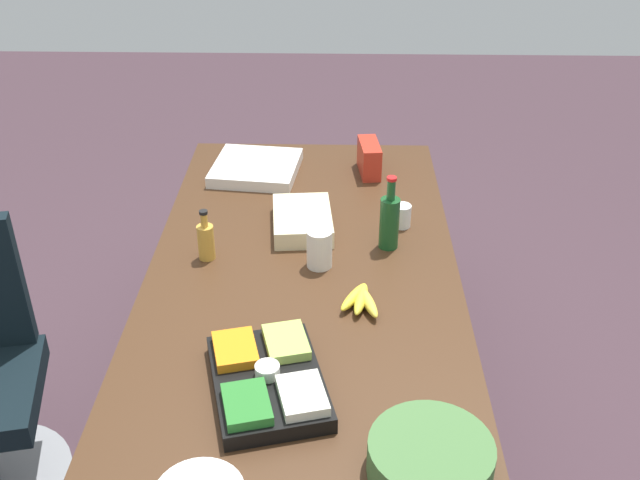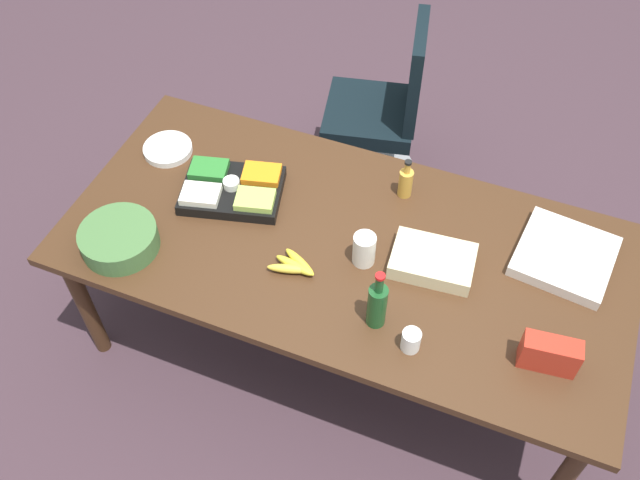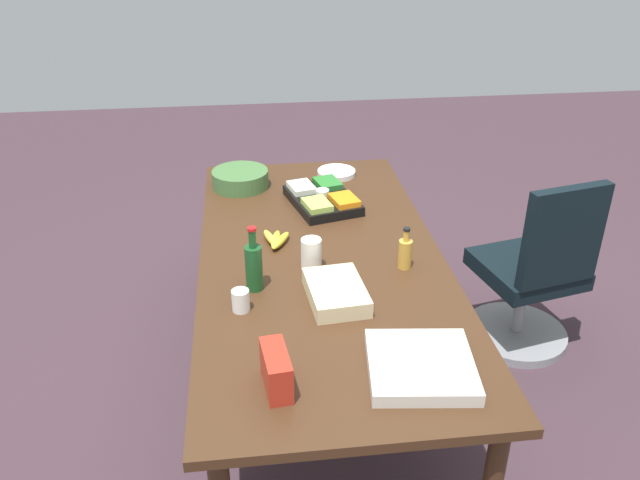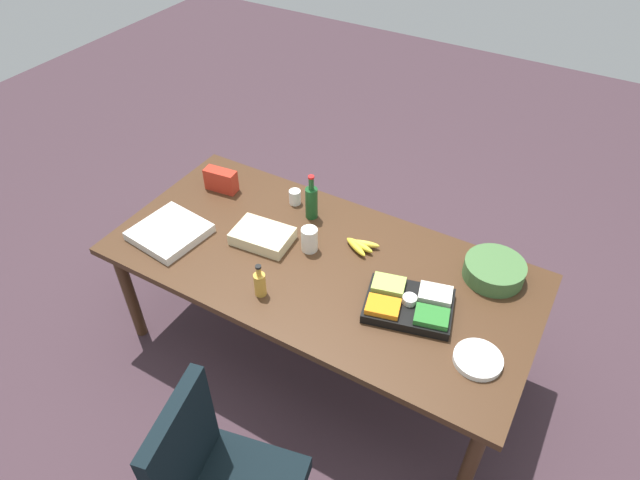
% 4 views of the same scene
% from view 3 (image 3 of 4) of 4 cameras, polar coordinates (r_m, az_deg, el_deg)
% --- Properties ---
extents(ground_plane, '(10.00, 10.00, 0.00)m').
position_cam_3_polar(ground_plane, '(3.38, 0.12, -12.64)').
color(ground_plane, '#402D35').
extents(conference_table, '(2.30, 1.10, 0.76)m').
position_cam_3_polar(conference_table, '(2.97, 0.14, -2.54)').
color(conference_table, '#422817').
rests_on(conference_table, ground).
extents(office_chair, '(0.58, 0.57, 1.01)m').
position_cam_3_polar(office_chair, '(3.61, 18.08, -3.62)').
color(office_chair, gray).
rests_on(office_chair, ground).
extents(banana_bunch, '(0.20, 0.14, 0.04)m').
position_cam_3_polar(banana_bunch, '(3.03, -3.92, 0.05)').
color(banana_bunch, yellow).
rests_on(banana_bunch, conference_table).
extents(wine_bottle, '(0.08, 0.08, 0.29)m').
position_cam_3_polar(wine_bottle, '(2.67, -5.84, -2.27)').
color(wine_bottle, '#194C22').
rests_on(wine_bottle, conference_table).
extents(sheet_cake, '(0.34, 0.25, 0.07)m').
position_cam_3_polar(sheet_cake, '(2.62, 1.42, -4.62)').
color(sheet_cake, beige).
rests_on(sheet_cake, conference_table).
extents(veggie_tray, '(0.48, 0.39, 0.09)m').
position_cam_3_polar(veggie_tray, '(3.41, 0.22, 3.67)').
color(veggie_tray, black).
rests_on(veggie_tray, conference_table).
extents(pizza_box, '(0.40, 0.40, 0.05)m').
position_cam_3_polar(pizza_box, '(2.29, 8.84, -10.88)').
color(pizza_box, silver).
rests_on(pizza_box, conference_table).
extents(salad_bowl, '(0.35, 0.35, 0.10)m').
position_cam_3_polar(salad_bowl, '(3.65, -7.02, 5.36)').
color(salad_bowl, '#436D39').
rests_on(salad_bowl, conference_table).
extents(chip_bag_red, '(0.21, 0.10, 0.14)m').
position_cam_3_polar(chip_bag_red, '(2.18, -3.87, -11.34)').
color(chip_bag_red, red).
rests_on(chip_bag_red, conference_table).
extents(mayo_jar, '(0.11, 0.11, 0.14)m').
position_cam_3_polar(mayo_jar, '(2.81, -0.77, -1.24)').
color(mayo_jar, white).
rests_on(mayo_jar, conference_table).
extents(paper_plate_stack, '(0.28, 0.28, 0.03)m').
position_cam_3_polar(paper_plate_stack, '(3.79, 1.45, 5.93)').
color(paper_plate_stack, white).
rests_on(paper_plate_stack, conference_table).
extents(paper_cup, '(0.07, 0.07, 0.09)m').
position_cam_3_polar(paper_cup, '(2.57, -6.98, -5.30)').
color(paper_cup, white).
rests_on(paper_cup, conference_table).
extents(dressing_bottle, '(0.07, 0.07, 0.19)m').
position_cam_3_polar(dressing_bottle, '(2.84, 7.49, -1.10)').
color(dressing_bottle, gold).
rests_on(dressing_bottle, conference_table).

